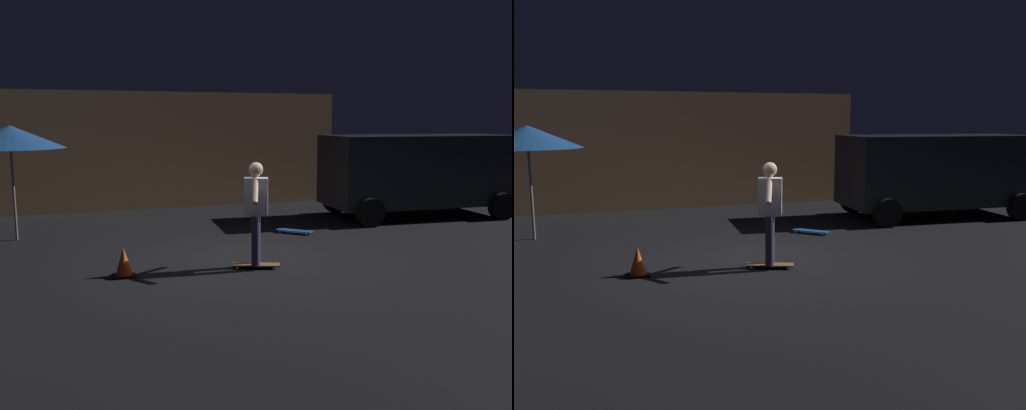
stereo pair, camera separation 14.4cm
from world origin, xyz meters
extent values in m
plane|color=black|center=(0.00, 0.00, 0.00)|extent=(28.00, 28.00, 0.00)
cube|color=#AD7F56|center=(-1.05, 7.93, 1.57)|extent=(11.49, 3.78, 3.15)
cube|color=black|center=(5.41, 2.74, 1.18)|extent=(4.73, 2.23, 1.70)
cube|color=black|center=(7.69, 2.57, 1.53)|extent=(0.19, 1.75, 0.64)
cylinder|color=black|center=(7.23, 3.60, 0.33)|extent=(0.67, 0.27, 0.66)
cylinder|color=black|center=(7.09, 1.62, 0.33)|extent=(0.67, 0.27, 0.66)
cylinder|color=black|center=(3.74, 3.85, 0.33)|extent=(0.67, 0.27, 0.66)
cylinder|color=black|center=(3.60, 1.88, 0.33)|extent=(0.67, 0.27, 0.66)
cylinder|color=slate|center=(-3.85, 3.04, 1.10)|extent=(0.05, 0.05, 2.20)
cone|color=#1E4C8C|center=(-3.85, 3.04, 2.08)|extent=(2.10, 2.10, 0.45)
cube|color=olive|center=(0.03, -0.52, 0.06)|extent=(0.80, 0.47, 0.02)
sphere|color=silver|center=(0.34, -0.55, 0.03)|extent=(0.05, 0.05, 0.05)
sphere|color=silver|center=(0.27, -0.71, 0.03)|extent=(0.05, 0.05, 0.05)
sphere|color=silver|center=(-0.22, -0.33, 0.03)|extent=(0.05, 0.05, 0.05)
sphere|color=silver|center=(-0.29, -0.49, 0.03)|extent=(0.05, 0.05, 0.05)
cube|color=#1959B2|center=(1.71, 1.80, 0.06)|extent=(0.70, 0.68, 0.02)
sphere|color=silver|center=(1.43, 1.95, 0.03)|extent=(0.05, 0.05, 0.05)
sphere|color=silver|center=(1.55, 2.07, 0.03)|extent=(0.05, 0.05, 0.05)
sphere|color=silver|center=(1.86, 1.53, 0.03)|extent=(0.05, 0.05, 0.05)
sphere|color=silver|center=(1.98, 1.66, 0.03)|extent=(0.05, 0.05, 0.05)
cylinder|color=#382D4C|center=(0.07, -0.42, 0.48)|extent=(0.14, 0.14, 0.82)
cylinder|color=#382D4C|center=(-0.01, -0.62, 0.48)|extent=(0.14, 0.14, 0.82)
cube|color=white|center=(0.03, -0.52, 1.19)|extent=(0.43, 0.34, 0.60)
sphere|color=beige|center=(0.03, -0.52, 1.62)|extent=(0.23, 0.23, 0.23)
cylinder|color=beige|center=(0.11, -0.31, 1.34)|extent=(0.28, 0.54, 0.46)
cylinder|color=beige|center=(-0.05, -0.72, 1.34)|extent=(0.28, 0.54, 0.46)
cube|color=black|center=(-2.06, -0.27, 0.01)|extent=(0.34, 0.34, 0.03)
cone|color=#EA5914|center=(-2.06, -0.27, 0.23)|extent=(0.28, 0.28, 0.46)
camera|label=1|loc=(-2.81, -8.68, 2.42)|focal=38.14mm
camera|label=2|loc=(-2.67, -8.72, 2.42)|focal=38.14mm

